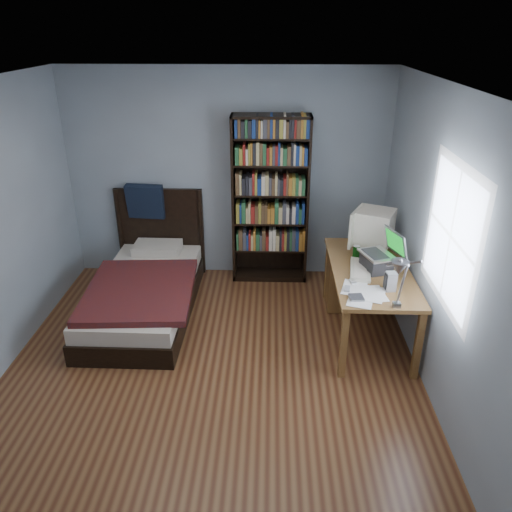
{
  "coord_description": "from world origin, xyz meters",
  "views": [
    {
      "loc": [
        0.52,
        -3.66,
        2.91
      ],
      "look_at": [
        0.39,
        0.55,
        0.93
      ],
      "focal_mm": 35.0,
      "sensor_mm": 36.0,
      "label": 1
    }
  ],
  "objects_px": {
    "speaker": "(391,281)",
    "bed": "(146,288)",
    "laptop": "(379,259)",
    "soda_can": "(356,252)",
    "keyboard": "(360,270)",
    "crt_monitor": "(372,228)",
    "bookshelf": "(270,201)",
    "desk": "(361,278)",
    "desk_lamp": "(400,272)"
  },
  "relations": [
    {
      "from": "crt_monitor",
      "to": "keyboard",
      "type": "xyz_separation_m",
      "value": [
        -0.18,
        -0.51,
        -0.24
      ]
    },
    {
      "from": "keyboard",
      "to": "bed",
      "type": "bearing_deg",
      "value": 176.99
    },
    {
      "from": "keyboard",
      "to": "speaker",
      "type": "xyz_separation_m",
      "value": [
        0.21,
        -0.37,
        0.07
      ]
    },
    {
      "from": "desk",
      "to": "speaker",
      "type": "height_order",
      "value": "speaker"
    },
    {
      "from": "desk_lamp",
      "to": "crt_monitor",
      "type": "bearing_deg",
      "value": 86.19
    },
    {
      "from": "keyboard",
      "to": "bookshelf",
      "type": "bearing_deg",
      "value": 133.41
    },
    {
      "from": "crt_monitor",
      "to": "desk",
      "type": "bearing_deg",
      "value": -154.68
    },
    {
      "from": "laptop",
      "to": "bookshelf",
      "type": "height_order",
      "value": "bookshelf"
    },
    {
      "from": "laptop",
      "to": "soda_can",
      "type": "bearing_deg",
      "value": 120.92
    },
    {
      "from": "desk",
      "to": "soda_can",
      "type": "xyz_separation_m",
      "value": [
        -0.11,
        -0.16,
        0.38
      ]
    },
    {
      "from": "desk",
      "to": "bed",
      "type": "distance_m",
      "value": 2.35
    },
    {
      "from": "keyboard",
      "to": "bed",
      "type": "height_order",
      "value": "bed"
    },
    {
      "from": "desk",
      "to": "keyboard",
      "type": "xyz_separation_m",
      "value": [
        -0.11,
        -0.47,
        0.33
      ]
    },
    {
      "from": "crt_monitor",
      "to": "bed",
      "type": "distance_m",
      "value": 2.52
    },
    {
      "from": "soda_can",
      "to": "speaker",
      "type": "bearing_deg",
      "value": -73.53
    },
    {
      "from": "crt_monitor",
      "to": "desk_lamp",
      "type": "bearing_deg",
      "value": -93.81
    },
    {
      "from": "laptop",
      "to": "soda_can",
      "type": "height_order",
      "value": "laptop"
    },
    {
      "from": "crt_monitor",
      "to": "laptop",
      "type": "relative_size",
      "value": 1.21
    },
    {
      "from": "crt_monitor",
      "to": "bed",
      "type": "height_order",
      "value": "crt_monitor"
    },
    {
      "from": "desk",
      "to": "bookshelf",
      "type": "xyz_separation_m",
      "value": [
        -0.99,
        0.79,
        0.59
      ]
    },
    {
      "from": "desk",
      "to": "bed",
      "type": "bearing_deg",
      "value": -179.73
    },
    {
      "from": "desk",
      "to": "speaker",
      "type": "xyz_separation_m",
      "value": [
        0.1,
        -0.84,
        0.4
      ]
    },
    {
      "from": "crt_monitor",
      "to": "speaker",
      "type": "bearing_deg",
      "value": -88.11
    },
    {
      "from": "laptop",
      "to": "keyboard",
      "type": "bearing_deg",
      "value": -168.51
    },
    {
      "from": "keyboard",
      "to": "crt_monitor",
      "type": "bearing_deg",
      "value": 79.3
    },
    {
      "from": "crt_monitor",
      "to": "keyboard",
      "type": "bearing_deg",
      "value": -109.38
    },
    {
      "from": "keyboard",
      "to": "bed",
      "type": "xyz_separation_m",
      "value": [
        -2.24,
        0.46,
        -0.49
      ]
    },
    {
      "from": "crt_monitor",
      "to": "laptop",
      "type": "bearing_deg",
      "value": -90.6
    },
    {
      "from": "bed",
      "to": "laptop",
      "type": "bearing_deg",
      "value": -10.06
    },
    {
      "from": "bookshelf",
      "to": "desk",
      "type": "bearing_deg",
      "value": -38.73
    },
    {
      "from": "laptop",
      "to": "speaker",
      "type": "bearing_deg",
      "value": -85.2
    },
    {
      "from": "keyboard",
      "to": "bed",
      "type": "distance_m",
      "value": 2.34
    },
    {
      "from": "soda_can",
      "to": "bookshelf",
      "type": "bearing_deg",
      "value": 132.86
    },
    {
      "from": "desk_lamp",
      "to": "soda_can",
      "type": "bearing_deg",
      "value": 92.87
    },
    {
      "from": "desk_lamp",
      "to": "bookshelf",
      "type": "xyz_separation_m",
      "value": [
        -0.95,
        2.32,
        -0.26
      ]
    },
    {
      "from": "crt_monitor",
      "to": "speaker",
      "type": "relative_size",
      "value": 3.01
    },
    {
      "from": "desk",
      "to": "bed",
      "type": "xyz_separation_m",
      "value": [
        -2.35,
        -0.01,
        -0.16
      ]
    },
    {
      "from": "bookshelf",
      "to": "bed",
      "type": "distance_m",
      "value": 1.75
    },
    {
      "from": "speaker",
      "to": "bed",
      "type": "distance_m",
      "value": 2.64
    },
    {
      "from": "crt_monitor",
      "to": "bed",
      "type": "xyz_separation_m",
      "value": [
        -2.42,
        -0.04,
        -0.73
      ]
    },
    {
      "from": "laptop",
      "to": "keyboard",
      "type": "xyz_separation_m",
      "value": [
        -0.17,
        -0.04,
        -0.1
      ]
    },
    {
      "from": "laptop",
      "to": "soda_can",
      "type": "distance_m",
      "value": 0.33
    },
    {
      "from": "bookshelf",
      "to": "keyboard",
      "type": "bearing_deg",
      "value": -55.27
    },
    {
      "from": "laptop",
      "to": "crt_monitor",
      "type": "bearing_deg",
      "value": 89.4
    },
    {
      "from": "crt_monitor",
      "to": "bed",
      "type": "relative_size",
      "value": 0.25
    },
    {
      "from": "desk_lamp",
      "to": "bookshelf",
      "type": "distance_m",
      "value": 2.52
    },
    {
      "from": "speaker",
      "to": "bed",
      "type": "bearing_deg",
      "value": 154.73
    },
    {
      "from": "crt_monitor",
      "to": "desk_lamp",
      "type": "distance_m",
      "value": 1.59
    },
    {
      "from": "crt_monitor",
      "to": "soda_can",
      "type": "height_order",
      "value": "crt_monitor"
    },
    {
      "from": "desk_lamp",
      "to": "bed",
      "type": "bearing_deg",
      "value": 146.69
    }
  ]
}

